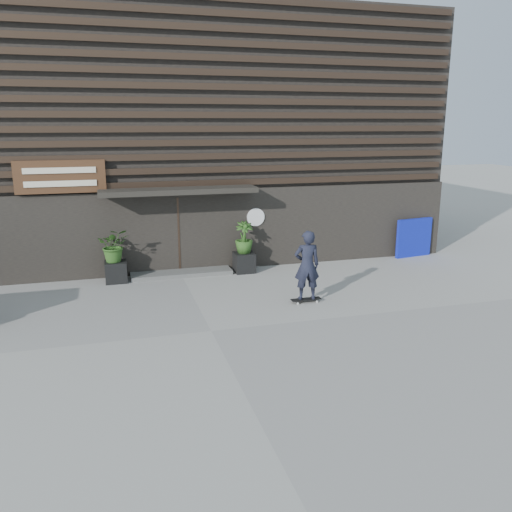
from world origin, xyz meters
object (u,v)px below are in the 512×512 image
object	(u,v)px
planter_pot_right	(244,262)
blue_tarp	(414,238)
skateboarder	(307,265)
planter_pot_left	(116,272)

from	to	relation	value
planter_pot_right	blue_tarp	size ratio (longest dim) A/B	0.43
skateboarder	blue_tarp	bearing A→B (deg)	33.53
planter_pot_left	planter_pot_right	xyz separation A→B (m)	(3.80, 0.00, 0.00)
planter_pot_right	skateboarder	bearing A→B (deg)	-75.96
blue_tarp	planter_pot_right	bearing A→B (deg)	173.85
blue_tarp	skateboarder	world-z (taller)	skateboarder
planter_pot_right	blue_tarp	world-z (taller)	blue_tarp
planter_pot_right	skateboarder	xyz separation A→B (m)	(0.80, -3.18, 0.67)
planter_pot_left	skateboarder	world-z (taller)	skateboarder
planter_pot_left	planter_pot_right	bearing A→B (deg)	0.00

